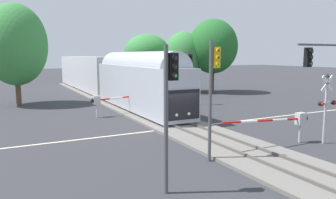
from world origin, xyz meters
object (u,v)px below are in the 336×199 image
Objects in this scene: crossing_gate_near at (292,120)px; maple_right_background at (213,46)px; crossing_gate_far at (105,100)px; oak_far_right at (184,55)px; crossing_signal_mast at (326,101)px; elm_centre_background at (147,53)px; commuter_train at (105,75)px; oak_behind_train at (15,45)px; traffic_signal_far_side at (189,69)px; traffic_signal_near_left at (170,95)px; traffic_signal_median at (213,82)px.

maple_right_background is (11.10, 23.97, 4.88)m from crossing_gate_near.
oak_far_right is (14.80, 12.60, 3.78)m from crossing_gate_far.
crossing_signal_mast is (1.84, -0.82, 1.09)m from crossing_gate_near.
commuter_train is at bearing -143.91° from elm_centre_background.
oak_behind_train is at bearing -179.52° from maple_right_background.
commuter_train is 11.46m from traffic_signal_far_side.
crossing_gate_far is 1.12× the size of traffic_signal_near_left.
traffic_signal_near_left reaches higher than crossing_gate_far.
traffic_signal_near_left is at bearing -146.30° from traffic_signal_median.
traffic_signal_median is (1.28, -13.81, 2.50)m from crossing_gate_far.
traffic_signal_far_side is (0.59, 16.53, 1.20)m from crossing_signal_mast.
maple_right_background is (6.61, -7.34, 0.82)m from elm_centre_background.
crossing_gate_far is 0.75× the size of oak_far_right.
oak_far_right is (5.78, 26.79, 2.68)m from crossing_signal_mast.
traffic_signal_far_side is at bearing 13.72° from crossing_gate_far.
oak_behind_train reaches higher than maple_right_background.
maple_right_background is (14.69, -1.45, 3.53)m from commuter_train.
elm_centre_background is at bearing 36.09° from commuter_train.
crossing_signal_mast is at bearing -58.26° from oak_behind_train.
traffic_signal_far_side is 11.59m from oak_far_right.
commuter_train reaches higher than crossing_gate_near.
traffic_signal_median is at bearing -108.11° from elm_centre_background.
traffic_signal_far_side is (6.01, -9.71, 0.95)m from commuter_train.
traffic_signal_median is at bearing 33.70° from traffic_signal_near_left.
crossing_gate_near is 31.89m from elm_centre_background.
oak_far_right reaches higher than commuter_train.
oak_behind_train is (-15.79, 8.05, 2.48)m from traffic_signal_far_side.
commuter_train is 25.71m from crossing_gate_near.
traffic_signal_median is (-7.73, 0.38, 1.41)m from crossing_signal_mast.
crossing_gate_far is at bearing -166.28° from traffic_signal_far_side.
crossing_signal_mast is at bearing -110.50° from maple_right_background.
oak_far_right is at bearing 59.29° from traffic_signal_near_left.
oak_behind_train is at bearing 121.74° from crossing_signal_mast.
oak_far_right is (3.13, -5.34, -0.28)m from elm_centre_background.
traffic_signal_far_side is 0.95× the size of traffic_signal_median.
oak_far_right reaches higher than traffic_signal_near_left.
crossing_gate_near is at bearing 16.66° from traffic_signal_near_left.
elm_centre_background is 9.91m from maple_right_background.
crossing_gate_near is at bearing 156.00° from crossing_signal_mast.
maple_right_background reaches higher than crossing_signal_mast.
maple_right_background is (20.59, 26.81, 2.57)m from traffic_signal_near_left.
crossing_signal_mast is 0.70× the size of traffic_signal_median.
crossing_gate_far is 0.63× the size of maple_right_background.
maple_right_background is at bearing 69.50° from crossing_signal_mast.
crossing_signal_mast is at bearing -102.19° from oak_far_right.
traffic_signal_near_left is at bearing -112.26° from elm_centre_background.
maple_right_background reaches higher than oak_far_right.
traffic_signal_near_left is (-2.31, -16.20, 2.31)m from crossing_gate_far.
crossing_gate_far is at bearing 81.87° from traffic_signal_near_left.
traffic_signal_far_side is 0.67× the size of oak_far_right.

